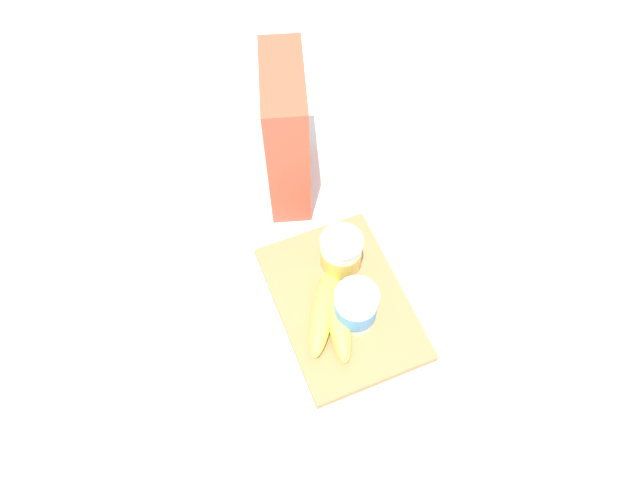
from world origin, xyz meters
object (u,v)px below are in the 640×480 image
(yogurt_cup_back, at_px, (356,307))
(banana_bunch, at_px, (330,313))
(cereal_box, at_px, (286,134))
(cutting_board, at_px, (341,303))
(yogurt_cup_front, at_px, (341,255))

(yogurt_cup_back, height_order, banana_bunch, yogurt_cup_back)
(cereal_box, distance_m, banana_bunch, 0.34)
(cutting_board, height_order, yogurt_cup_back, yogurt_cup_back)
(cutting_board, xyz_separation_m, banana_bunch, (0.02, -0.03, 0.03))
(yogurt_cup_front, distance_m, banana_bunch, 0.10)
(yogurt_cup_front, height_order, banana_bunch, yogurt_cup_front)
(cutting_board, distance_m, cereal_box, 0.32)
(cutting_board, xyz_separation_m, yogurt_cup_front, (-0.06, 0.02, 0.06))
(banana_bunch, bearing_deg, cereal_box, 172.56)
(cutting_board, distance_m, yogurt_cup_front, 0.09)
(cutting_board, xyz_separation_m, cereal_box, (-0.29, 0.01, 0.14))
(cereal_box, distance_m, yogurt_cup_front, 0.25)
(cereal_box, xyz_separation_m, yogurt_cup_front, (0.23, 0.01, -0.08))
(cereal_box, bearing_deg, yogurt_cup_front, -159.43)
(yogurt_cup_front, bearing_deg, yogurt_cup_back, -8.88)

